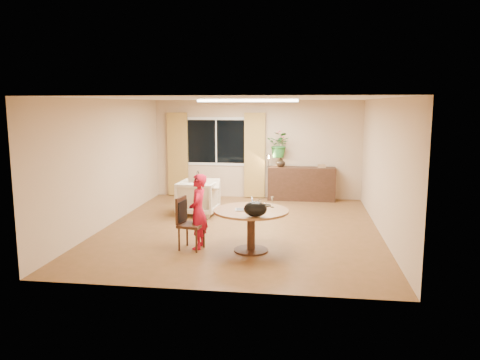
# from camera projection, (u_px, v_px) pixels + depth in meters

# --- Properties ---
(floor) EXTENTS (6.50, 6.50, 0.00)m
(floor) POSITION_uv_depth(u_px,v_px,m) (241.00, 228.00, 9.50)
(floor) COLOR brown
(floor) RESTS_ON ground
(ceiling) EXTENTS (6.50, 6.50, 0.00)m
(ceiling) POSITION_uv_depth(u_px,v_px,m) (241.00, 98.00, 9.08)
(ceiling) COLOR white
(ceiling) RESTS_ON wall_back
(wall_back) EXTENTS (5.50, 0.00, 5.50)m
(wall_back) POSITION_uv_depth(u_px,v_px,m) (257.00, 149.00, 12.47)
(wall_back) COLOR tan
(wall_back) RESTS_ON floor
(wall_left) EXTENTS (0.00, 6.50, 6.50)m
(wall_left) POSITION_uv_depth(u_px,v_px,m) (109.00, 162.00, 9.66)
(wall_left) COLOR tan
(wall_left) RESTS_ON floor
(wall_right) EXTENTS (0.00, 6.50, 6.50)m
(wall_right) POSITION_uv_depth(u_px,v_px,m) (383.00, 167.00, 8.92)
(wall_right) COLOR tan
(wall_right) RESTS_ON floor
(window) EXTENTS (1.70, 0.03, 1.30)m
(window) POSITION_uv_depth(u_px,v_px,m) (216.00, 141.00, 12.56)
(window) COLOR white
(window) RESTS_ON wall_back
(curtain_left) EXTENTS (0.55, 0.08, 2.25)m
(curtain_left) POSITION_uv_depth(u_px,v_px,m) (178.00, 154.00, 12.69)
(curtain_left) COLOR olive
(curtain_left) RESTS_ON wall_back
(curtain_right) EXTENTS (0.55, 0.08, 2.25)m
(curtain_right) POSITION_uv_depth(u_px,v_px,m) (255.00, 155.00, 12.40)
(curtain_right) COLOR olive
(curtain_right) RESTS_ON wall_back
(ceiling_panel) EXTENTS (2.20, 0.35, 0.05)m
(ceiling_panel) POSITION_uv_depth(u_px,v_px,m) (248.00, 101.00, 10.26)
(ceiling_panel) COLOR white
(ceiling_panel) RESTS_ON ceiling
(dining_table) EXTENTS (1.27, 1.27, 0.73)m
(dining_table) POSITION_uv_depth(u_px,v_px,m) (251.00, 219.00, 7.93)
(dining_table) COLOR brown
(dining_table) RESTS_ON floor
(dining_chair) EXTENTS (0.50, 0.47, 0.91)m
(dining_chair) POSITION_uv_depth(u_px,v_px,m) (191.00, 224.00, 8.06)
(dining_chair) COLOR black
(dining_chair) RESTS_ON floor
(child) EXTENTS (0.49, 0.34, 1.31)m
(child) POSITION_uv_depth(u_px,v_px,m) (198.00, 211.00, 8.09)
(child) COLOR red
(child) RESTS_ON floor
(laptop) EXTENTS (0.36, 0.28, 0.22)m
(laptop) POSITION_uv_depth(u_px,v_px,m) (245.00, 204.00, 7.87)
(laptop) COLOR #B7B7BC
(laptop) RESTS_ON dining_table
(tumbler) EXTENTS (0.08, 0.08, 0.12)m
(tumbler) POSITION_uv_depth(u_px,v_px,m) (259.00, 203.00, 8.18)
(tumbler) COLOR white
(tumbler) RESTS_ON dining_table
(wine_glass) EXTENTS (0.07, 0.07, 0.19)m
(wine_glass) POSITION_uv_depth(u_px,v_px,m) (272.00, 202.00, 8.07)
(wine_glass) COLOR white
(wine_glass) RESTS_ON dining_table
(pot_lid) EXTENTS (0.27, 0.27, 0.04)m
(pot_lid) POSITION_uv_depth(u_px,v_px,m) (265.00, 205.00, 8.20)
(pot_lid) COLOR white
(pot_lid) RESTS_ON dining_table
(handbag) EXTENTS (0.42, 0.32, 0.25)m
(handbag) POSITION_uv_depth(u_px,v_px,m) (255.00, 209.00, 7.39)
(handbag) COLOR black
(handbag) RESTS_ON dining_table
(armchair) EXTENTS (0.89, 0.92, 0.78)m
(armchair) POSITION_uv_depth(u_px,v_px,m) (198.00, 198.00, 10.63)
(armchair) COLOR beige
(armchair) RESTS_ON floor
(throw) EXTENTS (0.52, 0.61, 0.03)m
(throw) POSITION_uv_depth(u_px,v_px,m) (209.00, 180.00, 10.50)
(throw) COLOR beige
(throw) RESTS_ON armchair
(sideboard) EXTENTS (1.74, 0.43, 0.87)m
(sideboard) POSITION_uv_depth(u_px,v_px,m) (302.00, 184.00, 12.21)
(sideboard) COLOR black
(sideboard) RESTS_ON floor
(vase) EXTENTS (0.24, 0.24, 0.25)m
(vase) POSITION_uv_depth(u_px,v_px,m) (281.00, 162.00, 12.19)
(vase) COLOR black
(vase) RESTS_ON sideboard
(bouquet) EXTENTS (0.73, 0.68, 0.66)m
(bouquet) POSITION_uv_depth(u_px,v_px,m) (280.00, 145.00, 12.13)
(bouquet) COLOR #2D6B28
(bouquet) RESTS_ON vase
(book_stack) EXTENTS (0.23, 0.19, 0.09)m
(book_stack) POSITION_uv_depth(u_px,v_px,m) (322.00, 166.00, 12.06)
(book_stack) COLOR olive
(book_stack) RESTS_ON sideboard
(desk_lamp) EXTENTS (0.15, 0.15, 0.33)m
(desk_lamp) POSITION_uv_depth(u_px,v_px,m) (269.00, 161.00, 12.18)
(desk_lamp) COLOR black
(desk_lamp) RESTS_ON sideboard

